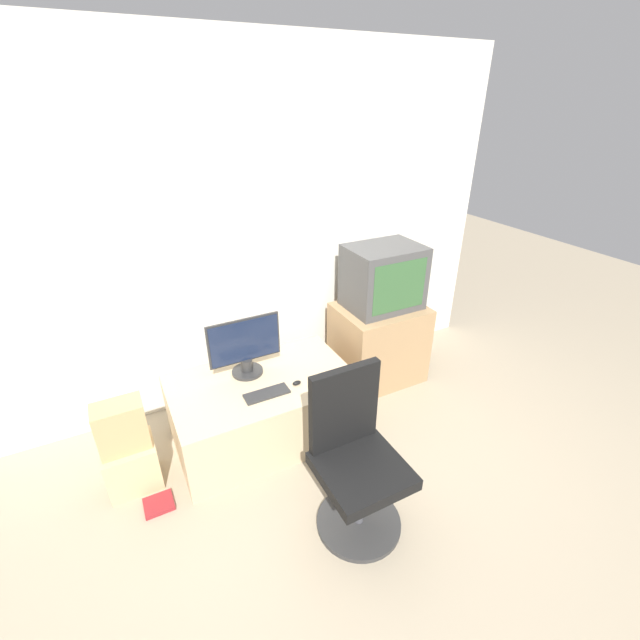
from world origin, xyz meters
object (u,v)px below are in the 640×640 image
(crt_tv, at_px, (383,277))
(book, at_px, (159,504))
(main_monitor, at_px, (245,347))
(mouse, at_px, (297,383))
(cardboard_box_lower, at_px, (132,465))
(office_chair, at_px, (356,464))
(keyboard, at_px, (267,394))

(crt_tv, bearing_deg, book, -164.43)
(main_monitor, relative_size, mouse, 8.44)
(mouse, height_order, cardboard_box_lower, mouse)
(mouse, xyz_separation_m, office_chair, (0.01, -0.74, -0.07))
(cardboard_box_lower, distance_m, book, 0.30)
(cardboard_box_lower, relative_size, book, 1.81)
(keyboard, relative_size, crt_tv, 0.51)
(keyboard, height_order, book, keyboard)
(keyboard, height_order, crt_tv, crt_tv)
(main_monitor, distance_m, keyboard, 0.37)
(cardboard_box_lower, bearing_deg, office_chair, -37.53)
(office_chair, bearing_deg, mouse, 90.96)
(main_monitor, height_order, crt_tv, crt_tv)
(crt_tv, xyz_separation_m, office_chair, (-0.95, -1.15, -0.51))
(mouse, distance_m, book, 1.12)
(cardboard_box_lower, bearing_deg, book, -68.57)
(main_monitor, height_order, cardboard_box_lower, main_monitor)
(main_monitor, height_order, office_chair, office_chair)
(keyboard, xyz_separation_m, crt_tv, (1.18, 0.42, 0.45))
(keyboard, distance_m, mouse, 0.22)
(main_monitor, bearing_deg, crt_tv, 5.53)
(keyboard, distance_m, crt_tv, 1.33)
(main_monitor, xyz_separation_m, crt_tv, (1.21, 0.12, 0.24))
(office_chair, relative_size, book, 5.64)
(main_monitor, xyz_separation_m, book, (-0.75, -0.43, -0.68))
(office_chair, bearing_deg, main_monitor, 104.22)
(book, bearing_deg, office_chair, -30.81)
(main_monitor, relative_size, office_chair, 0.52)
(cardboard_box_lower, xyz_separation_m, book, (0.10, -0.25, -0.14))
(mouse, height_order, book, mouse)
(keyboard, bearing_deg, office_chair, -72.45)
(keyboard, bearing_deg, crt_tv, 19.45)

